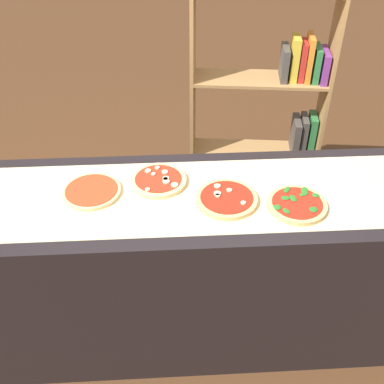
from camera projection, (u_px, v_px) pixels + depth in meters
The scene contains 8 objects.
ground_plane at pixel (192, 322), 2.58m from camera, with size 12.00×12.00×0.00m, color #4C2D19.
counter at pixel (192, 266), 2.31m from camera, with size 2.19×0.64×0.88m, color black.
parchment_paper at pixel (192, 195), 2.03m from camera, with size 1.97×0.50×0.00m, color beige.
pizza_plain_0 at pixel (92, 191), 2.04m from camera, with size 0.25×0.25×0.02m.
pizza_mushroom_1 at pixel (158, 180), 2.10m from camera, with size 0.25×0.25×0.03m.
pizza_mushroom_2 at pixel (227, 199), 2.00m from camera, with size 0.26×0.26×0.03m.
pizza_spinach_3 at pixel (297, 204), 1.97m from camera, with size 0.25×0.25×0.03m.
bookshelf at pixel (272, 120), 2.86m from camera, with size 0.81×0.32×1.48m.
Camera 1 is at (-0.09, -1.58, 2.16)m, focal length 44.40 mm.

